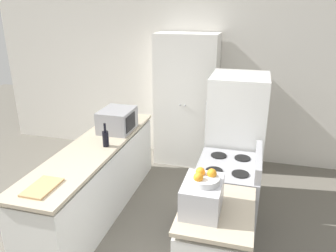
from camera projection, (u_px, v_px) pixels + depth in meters
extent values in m
cube|color=silver|center=(193.00, 80.00, 5.33)|extent=(7.00, 0.06, 2.60)
cube|color=silver|center=(97.00, 182.00, 4.01)|extent=(0.58, 2.51, 0.82)
cube|color=#B7A88E|center=(94.00, 147.00, 3.85)|extent=(0.60, 2.56, 0.04)
cube|color=#B7A88E|center=(217.00, 210.00, 2.67)|extent=(0.60, 0.81, 0.04)
cube|color=white|center=(186.00, 101.00, 5.16)|extent=(0.95, 0.51, 2.06)
sphere|color=#B2B2B7|center=(180.00, 105.00, 4.93)|extent=(0.03, 0.03, 0.03)
sphere|color=#B2B2B7|center=(185.00, 106.00, 4.91)|extent=(0.03, 0.03, 0.03)
cube|color=#9E9EA3|center=(226.00, 202.00, 3.55)|extent=(0.64, 0.76, 0.89)
cube|color=black|center=(196.00, 206.00, 3.67)|extent=(0.02, 0.67, 0.49)
cube|color=#9E9EA3|center=(258.00, 161.00, 3.29)|extent=(0.06, 0.72, 0.16)
cylinder|color=black|center=(214.00, 171.00, 3.25)|extent=(0.17, 0.17, 0.01)
cylinder|color=black|center=(219.00, 155.00, 3.59)|extent=(0.17, 0.17, 0.01)
cylinder|color=black|center=(240.00, 174.00, 3.19)|extent=(0.17, 0.17, 0.01)
cylinder|color=black|center=(242.00, 158.00, 3.52)|extent=(0.17, 0.17, 0.01)
cube|color=white|center=(236.00, 141.00, 4.11)|extent=(0.67, 0.72, 1.68)
cylinder|color=gray|center=(206.00, 138.00, 3.99)|extent=(0.02, 0.02, 0.92)
cube|color=#939399|center=(117.00, 120.00, 4.27)|extent=(0.40, 0.49, 0.29)
cube|color=black|center=(131.00, 122.00, 4.19)|extent=(0.01, 0.30, 0.21)
cylinder|color=black|center=(106.00, 139.00, 3.80)|extent=(0.07, 0.07, 0.18)
cylinder|color=black|center=(105.00, 127.00, 3.75)|extent=(0.03, 0.03, 0.10)
cube|color=#B2B2B7|center=(202.00, 196.00, 2.60)|extent=(0.30, 0.41, 0.25)
cube|color=black|center=(183.00, 193.00, 2.64)|extent=(0.01, 0.29, 0.15)
cylinder|color=silver|center=(205.00, 180.00, 2.54)|extent=(0.22, 0.22, 0.05)
sphere|color=orange|center=(212.00, 173.00, 2.56)|extent=(0.08, 0.08, 0.08)
sphere|color=orange|center=(200.00, 172.00, 2.58)|extent=(0.08, 0.08, 0.08)
sphere|color=orange|center=(198.00, 177.00, 2.50)|extent=(0.08, 0.08, 0.08)
cube|color=tan|center=(42.00, 187.00, 2.95)|extent=(0.23, 0.37, 0.02)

